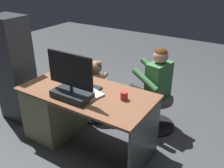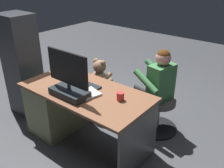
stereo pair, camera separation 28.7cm
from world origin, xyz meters
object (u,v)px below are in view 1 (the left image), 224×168
(cup, at_px, (124,96))
(tv_remote, at_px, (63,89))
(keyboard, at_px, (84,86))
(teddy_bear, at_px, (96,74))
(monitor, at_px, (71,85))
(desk, at_px, (62,107))
(computer_mouse, at_px, (65,79))
(visitor_chair, at_px, (156,109))
(person, at_px, (151,82))
(office_chair_teddy, at_px, (96,99))

(cup, distance_m, tv_remote, 0.71)
(keyboard, height_order, tv_remote, keyboard)
(teddy_bear, bearing_deg, monitor, 108.71)
(cup, bearing_deg, keyboard, -1.80)
(desk, xyz_separation_m, teddy_bear, (-0.09, -0.60, 0.24))
(computer_mouse, bearing_deg, tv_remote, 126.84)
(visitor_chair, bearing_deg, tv_remote, 47.98)
(desk, distance_m, tv_remote, 0.38)
(monitor, bearing_deg, person, -116.63)
(monitor, relative_size, cup, 6.33)
(office_chair_teddy, distance_m, person, 0.86)
(keyboard, distance_m, person, 0.86)
(monitor, height_order, computer_mouse, monitor)
(monitor, bearing_deg, computer_mouse, -38.76)
(keyboard, height_order, visitor_chair, keyboard)
(teddy_bear, bearing_deg, desk, 81.91)
(person, bearing_deg, cup, 89.81)
(keyboard, relative_size, cup, 4.83)
(visitor_chair, height_order, person, person)
(cup, relative_size, visitor_chair, 0.17)
(teddy_bear, height_order, visitor_chair, teddy_bear)
(computer_mouse, relative_size, visitor_chair, 0.18)
(office_chair_teddy, distance_m, visitor_chair, 0.86)
(monitor, bearing_deg, keyboard, -77.65)
(tv_remote, height_order, person, person)
(cup, bearing_deg, office_chair_teddy, -34.93)
(computer_mouse, height_order, visitor_chair, computer_mouse)
(person, bearing_deg, monitor, 63.37)
(monitor, bearing_deg, visitor_chair, -120.36)
(office_chair_teddy, bearing_deg, visitor_chair, -167.81)
(monitor, height_order, office_chair_teddy, monitor)
(computer_mouse, bearing_deg, cup, 178.61)
(visitor_chair, bearing_deg, teddy_bear, 11.35)
(desk, distance_m, teddy_bear, 0.66)
(computer_mouse, bearing_deg, monitor, 141.24)
(cup, bearing_deg, teddy_bear, -35.59)
(desk, bearing_deg, cup, -175.08)
(keyboard, relative_size, visitor_chair, 0.80)
(monitor, relative_size, office_chair_teddy, 0.97)
(desk, distance_m, visitor_chair, 1.21)
(monitor, height_order, tv_remote, monitor)
(keyboard, distance_m, office_chair_teddy, 0.73)
(visitor_chair, bearing_deg, monitor, 59.64)
(teddy_bear, bearing_deg, visitor_chair, -168.65)
(person, bearing_deg, tv_remote, 50.84)
(teddy_bear, bearing_deg, tv_remote, 94.44)
(computer_mouse, height_order, teddy_bear, teddy_bear)
(monitor, relative_size, teddy_bear, 1.40)
(keyboard, xyz_separation_m, computer_mouse, (0.30, -0.00, 0.01))
(cup, distance_m, visitor_chair, 0.87)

